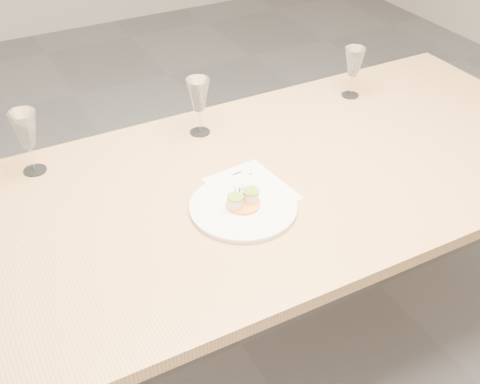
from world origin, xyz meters
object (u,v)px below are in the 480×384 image
wine_glass_2 (198,96)px  recipe_sheet (251,189)px  dining_table (242,202)px  dinner_plate (243,206)px  wine_glass_3 (354,63)px  wine_glass_1 (26,131)px

wine_glass_2 → recipe_sheet: bearing=-90.6°
dining_table → recipe_sheet: 0.08m
dinner_plate → recipe_sheet: size_ratio=1.13×
dining_table → dinner_plate: dinner_plate is taller
dinner_plate → wine_glass_2: 0.48m
dining_table → wine_glass_2: (0.02, 0.35, 0.21)m
dinner_plate → recipe_sheet: (0.07, 0.08, -0.01)m
dining_table → wine_glass_2: size_ratio=11.85×
dining_table → recipe_sheet: size_ratio=8.68×
recipe_sheet → wine_glass_2: 0.40m
wine_glass_2 → wine_glass_3: (0.63, -0.02, -0.01)m
recipe_sheet → wine_glass_2: bearing=83.5°
dining_table → wine_glass_1: wine_glass_1 is taller
dinner_plate → wine_glass_1: 0.70m
dinner_plate → recipe_sheet: dinner_plate is taller
dinner_plate → recipe_sheet: 0.11m
wine_glass_3 → dinner_plate: bearing=-148.3°
dinner_plate → wine_glass_3: bearing=31.7°
dining_table → dinner_plate: size_ratio=7.66×
dinner_plate → wine_glass_2: (0.07, 0.46, 0.13)m
wine_glass_3 → wine_glass_2: bearing=178.1°
wine_glass_2 → dinner_plate: bearing=-99.2°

